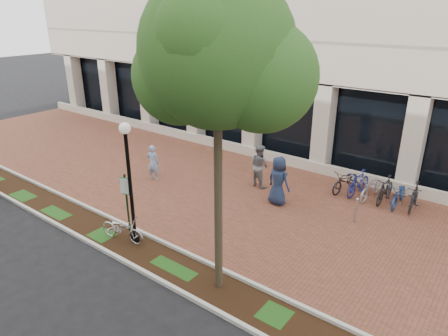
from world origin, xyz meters
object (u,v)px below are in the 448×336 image
Objects in this scene: parking_sign at (126,197)px; pedestrian_left at (153,163)px; street_tree at (220,62)px; bike_rack_cluster at (378,188)px; bollard at (356,210)px; pedestrian_right at (278,181)px; lamppost at (130,178)px; locked_bicycle at (122,229)px; pedestrian_mid at (259,166)px.

parking_sign is 1.40× the size of pedestrian_left.
parking_sign is at bearing 177.12° from street_tree.
bike_rack_cluster is (5.92, 8.06, -0.98)m from parking_sign.
pedestrian_left is 1.65× the size of bollard.
parking_sign is 0.66× the size of bike_rack_cluster.
pedestrian_right is (5.78, 1.31, 0.17)m from pedestrian_left.
pedestrian_left is at bearing 129.57° from lamppost.
locked_bicycle is 8.38m from bollard.
bollard is at bearing -85.20° from bike_rack_cluster.
parking_sign is 6.46m from pedestrian_mid.
street_tree is at bearing -99.50° from locked_bicycle.
bike_rack_cluster is at bearing 55.98° from lamppost.
pedestrian_right is 3.14m from bollard.
bollard is (1.73, 5.88, -5.73)m from street_tree.
pedestrian_right is at bearing 65.92° from lamppost.
pedestrian_right is (2.81, 5.29, -0.49)m from parking_sign.
street_tree reaches higher than lamppost.
pedestrian_right reaches higher than pedestrian_left.
parking_sign is at bearing 70.92° from pedestrian_right.
pedestrian_left is at bearing -169.17° from bollard.
pedestrian_right is 4.19m from bike_rack_cluster.
locked_bicycle is (-0.37, -0.21, -1.91)m from lamppost.
parking_sign is at bearing 91.43° from pedestrian_mid.
street_tree reaches higher than pedestrian_left.
pedestrian_right reaches higher than bollard.
bike_rack_cluster is at bearing -167.78° from pedestrian_left.
lamppost is 2.43× the size of locked_bicycle.
bollard is (5.48, 5.77, -1.85)m from lamppost.
street_tree is 10.22m from bike_rack_cluster.
pedestrian_mid is at bearing 172.06° from bollard.
parking_sign reaches higher than bike_rack_cluster.
lamppost is 1.17× the size of bike_rack_cluster.
street_tree is at bearing -106.37° from bollard.
bike_rack_cluster is (1.76, 8.27, -5.74)m from street_tree.
pedestrian_mid reaches higher than bike_rack_cluster.
lamppost is 4.13× the size of bollard.
pedestrian_left reaches higher than locked_bicycle.
pedestrian_mid is 1.91× the size of bollard.
street_tree is 4.13× the size of pedestrian_right.
street_tree is 4.97× the size of pedestrian_left.
parking_sign is at bearing -120.76° from bike_rack_cluster.
pedestrian_mid is (1.27, 6.31, -0.53)m from parking_sign.
pedestrian_left reaches higher than bike_rack_cluster.
locked_bicycle is 5.25m from pedestrian_left.
lamppost reaches higher than bike_rack_cluster.
pedestrian_mid is at bearing -21.59° from locked_bicycle.
parking_sign is at bearing -136.09° from bollard.
bollard is at bearing 23.69° from parking_sign.
bike_rack_cluster is (8.89, 4.09, -0.32)m from pedestrian_left.
street_tree is 8.88m from pedestrian_mid.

